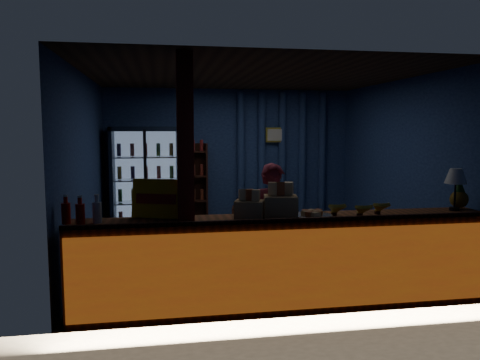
# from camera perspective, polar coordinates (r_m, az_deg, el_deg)

# --- Properties ---
(ground) EXTENTS (4.60, 4.60, 0.00)m
(ground) POSITION_cam_1_polar(r_m,az_deg,el_deg) (6.89, 1.50, -9.41)
(ground) COLOR #515154
(ground) RESTS_ON ground
(room_walls) EXTENTS (4.60, 4.60, 4.60)m
(room_walls) POSITION_cam_1_polar(r_m,az_deg,el_deg) (6.64, 1.54, 3.74)
(room_walls) COLOR navy
(room_walls) RESTS_ON ground
(counter) EXTENTS (4.40, 0.57, 0.99)m
(counter) POSITION_cam_1_polar(r_m,az_deg,el_deg) (4.97, 5.86, -9.90)
(counter) COLOR brown
(counter) RESTS_ON ground
(support_post) EXTENTS (0.16, 0.16, 2.60)m
(support_post) POSITION_cam_1_polar(r_m,az_deg,el_deg) (4.65, -6.63, -0.67)
(support_post) COLOR maroon
(support_post) RESTS_ON ground
(beverage_cooler) EXTENTS (1.20, 0.62, 1.90)m
(beverage_cooler) POSITION_cam_1_polar(r_m,az_deg,el_deg) (8.48, -11.37, -0.16)
(beverage_cooler) COLOR black
(beverage_cooler) RESTS_ON ground
(bottle_shelf) EXTENTS (0.50, 0.28, 1.60)m
(bottle_shelf) POSITION_cam_1_polar(r_m,az_deg,el_deg) (8.65, -5.69, -0.87)
(bottle_shelf) COLOR #3A1C12
(bottle_shelf) RESTS_ON ground
(curtain_folds) EXTENTS (1.74, 0.14, 2.50)m
(curtain_folds) POSITION_cam_1_polar(r_m,az_deg,el_deg) (8.97, 5.15, 2.63)
(curtain_folds) COLOR navy
(curtain_folds) RESTS_ON room_walls
(framed_picture) EXTENTS (0.36, 0.04, 0.28)m
(framed_picture) POSITION_cam_1_polar(r_m,az_deg,el_deg) (8.87, 4.31, 5.50)
(framed_picture) COLOR gold
(framed_picture) RESTS_ON room_walls
(shopkeeper) EXTENTS (0.60, 0.46, 1.47)m
(shopkeeper) POSITION_cam_1_polar(r_m,az_deg,el_deg) (5.44, 4.05, -5.69)
(shopkeeper) COLOR maroon
(shopkeeper) RESTS_ON ground
(green_chair) EXTENTS (0.59, 0.61, 0.55)m
(green_chair) POSITION_cam_1_polar(r_m,az_deg,el_deg) (8.31, 4.25, -4.78)
(green_chair) COLOR #5EBD6A
(green_chair) RESTS_ON ground
(side_table) EXTENTS (0.63, 0.51, 0.61)m
(side_table) POSITION_cam_1_polar(r_m,az_deg,el_deg) (8.18, 1.02, -5.06)
(side_table) COLOR #3A1C12
(side_table) RESTS_ON ground
(yellow_sign) EXTENTS (0.50, 0.26, 0.40)m
(yellow_sign) POSITION_cam_1_polar(r_m,az_deg,el_deg) (4.83, -10.21, -2.26)
(yellow_sign) COLOR yellow
(yellow_sign) RESTS_ON counter
(soda_bottles) EXTENTS (0.37, 0.17, 0.28)m
(soda_bottles) POSITION_cam_1_polar(r_m,az_deg,el_deg) (4.73, -18.79, -3.74)
(soda_bottles) COLOR #AE160B
(soda_bottles) RESTS_ON counter
(snack_box_left) EXTENTS (0.38, 0.34, 0.36)m
(snack_box_left) POSITION_cam_1_polar(r_m,az_deg,el_deg) (4.87, 4.97, -2.99)
(snack_box_left) COLOR #A27A4E
(snack_box_left) RESTS_ON counter
(snack_box_centre) EXTENTS (0.34, 0.31, 0.30)m
(snack_box_centre) POSITION_cam_1_polar(r_m,az_deg,el_deg) (4.75, 1.13, -3.45)
(snack_box_centre) COLOR #A27A4E
(snack_box_centre) RESTS_ON counter
(pastry_tray) EXTENTS (0.41, 0.41, 0.07)m
(pastry_tray) POSITION_cam_1_polar(r_m,az_deg,el_deg) (4.90, 8.86, -4.22)
(pastry_tray) COLOR silver
(pastry_tray) RESTS_ON counter
(banana_bunches) EXTENTS (0.71, 0.28, 0.15)m
(banana_bunches) POSITION_cam_1_polar(r_m,az_deg,el_deg) (5.05, 14.28, -3.41)
(banana_bunches) COLOR gold
(banana_bunches) RESTS_ON counter
(table_lamp) EXTENTS (0.24, 0.24, 0.47)m
(table_lamp) POSITION_cam_1_polar(r_m,az_deg,el_deg) (5.70, 24.82, 0.24)
(table_lamp) COLOR black
(table_lamp) RESTS_ON counter
(pineapple) EXTENTS (0.20, 0.20, 0.35)m
(pineapple) POSITION_cam_1_polar(r_m,az_deg,el_deg) (5.87, 25.16, -1.82)
(pineapple) COLOR #8B6019
(pineapple) RESTS_ON counter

